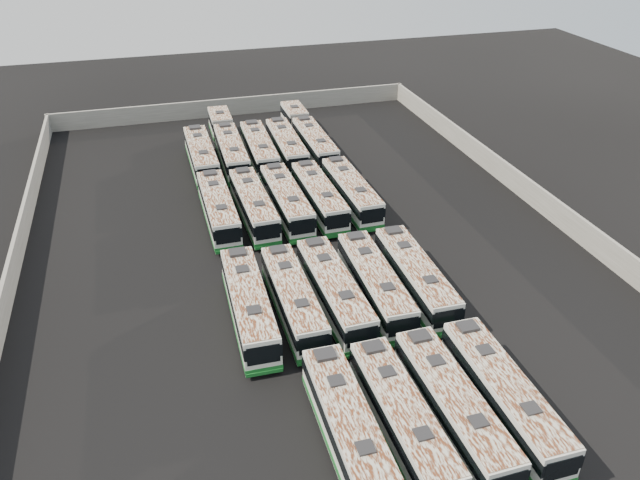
{
  "coord_description": "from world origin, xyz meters",
  "views": [
    {
      "loc": [
        -10.98,
        -40.57,
        26.71
      ],
      "look_at": [
        0.82,
        0.31,
        1.6
      ],
      "focal_mm": 35.0,
      "sensor_mm": 36.0,
      "label": 1
    }
  ],
  "objects_px": {
    "bus_midfront_left": "(293,299)",
    "bus_midfront_right": "(375,284)",
    "bus_midback_far_right": "(351,192)",
    "bus_back_right": "(287,147)",
    "bus_front_far_right": "(503,395)",
    "bus_midfront_far_right": "(415,277)",
    "bus_midfront_center": "(334,292)",
    "bus_midback_right": "(319,197)",
    "bus_midback_left": "(254,205)",
    "bus_back_center": "(259,150)",
    "bus_back_left": "(228,142)",
    "bus_front_right": "(453,407)",
    "bus_back_far_right": "(308,135)",
    "bus_midback_center": "(287,201)",
    "bus_front_left": "(349,430)",
    "bus_midback_far_left": "(218,209)",
    "bus_front_center": "(402,419)",
    "bus_midfront_far_left": "(249,305)",
    "bus_back_far_left": "(201,156)"
  },
  "relations": [
    {
      "from": "bus_midfront_far_left",
      "to": "bus_back_right",
      "type": "relative_size",
      "value": 1.0
    },
    {
      "from": "bus_front_right",
      "to": "bus_midback_far_right",
      "type": "xyz_separation_m",
      "value": [
        3.15,
        26.83,
        -0.01
      ]
    },
    {
      "from": "bus_front_far_right",
      "to": "bus_midback_right",
      "type": "xyz_separation_m",
      "value": [
        -3.02,
        26.68,
        -0.02
      ]
    },
    {
      "from": "bus_midfront_center",
      "to": "bus_midback_center",
      "type": "height_order",
      "value": "bus_midfront_center"
    },
    {
      "from": "bus_midback_left",
      "to": "bus_midback_center",
      "type": "distance_m",
      "value": 2.96
    },
    {
      "from": "bus_midback_far_right",
      "to": "bus_back_center",
      "type": "xyz_separation_m",
      "value": [
        -6.12,
        12.07,
        0.05
      ]
    },
    {
      "from": "bus_midback_far_left",
      "to": "bus_back_left",
      "type": "relative_size",
      "value": 0.63
    },
    {
      "from": "bus_front_right",
      "to": "bus_back_right",
      "type": "relative_size",
      "value": 0.98
    },
    {
      "from": "bus_midfront_far_left",
      "to": "bus_back_right",
      "type": "distance_m",
      "value": 28.23
    },
    {
      "from": "bus_back_far_right",
      "to": "bus_midfront_right",
      "type": "bearing_deg",
      "value": -95.85
    },
    {
      "from": "bus_midfront_center",
      "to": "bus_midback_right",
      "type": "distance_m",
      "value": 14.86
    },
    {
      "from": "bus_front_left",
      "to": "bus_midback_center",
      "type": "distance_m",
      "value": 26.86
    },
    {
      "from": "bus_midfront_far_right",
      "to": "bus_front_right",
      "type": "bearing_deg",
      "value": -103.56
    },
    {
      "from": "bus_midfront_far_right",
      "to": "bus_back_far_right",
      "type": "bearing_deg",
      "value": 90.91
    },
    {
      "from": "bus_midfront_left",
      "to": "bus_midfront_far_right",
      "type": "height_order",
      "value": "bus_midfront_far_right"
    },
    {
      "from": "bus_front_far_right",
      "to": "bus_midfront_far_right",
      "type": "distance_m",
      "value": 12.29
    },
    {
      "from": "bus_front_far_right",
      "to": "bus_midfront_right",
      "type": "distance_m",
      "value": 12.66
    },
    {
      "from": "bus_midfront_far_right",
      "to": "bus_midback_left",
      "type": "bearing_deg",
      "value": 123.15
    },
    {
      "from": "bus_midfront_right",
      "to": "bus_midback_right",
      "type": "relative_size",
      "value": 1.01
    },
    {
      "from": "bus_midfront_right",
      "to": "bus_midback_center",
      "type": "bearing_deg",
      "value": 102.89
    },
    {
      "from": "bus_front_center",
      "to": "bus_front_far_right",
      "type": "relative_size",
      "value": 0.98
    },
    {
      "from": "bus_front_right",
      "to": "bus_midfront_center",
      "type": "height_order",
      "value": "bus_midfront_center"
    },
    {
      "from": "bus_front_far_right",
      "to": "bus_midback_left",
      "type": "bearing_deg",
      "value": 108.75
    },
    {
      "from": "bus_midfront_right",
      "to": "bus_midback_far_left",
      "type": "distance_m",
      "value": 17.14
    },
    {
      "from": "bus_front_left",
      "to": "bus_midfront_left",
      "type": "distance_m",
      "value": 12.18
    },
    {
      "from": "bus_midfront_left",
      "to": "bus_midback_far_right",
      "type": "relative_size",
      "value": 0.98
    },
    {
      "from": "bus_back_left",
      "to": "bus_midback_center",
      "type": "bearing_deg",
      "value": -78.18
    },
    {
      "from": "bus_midback_far_right",
      "to": "bus_back_right",
      "type": "height_order",
      "value": "bus_back_right"
    },
    {
      "from": "bus_front_left",
      "to": "bus_back_left",
      "type": "xyz_separation_m",
      "value": [
        0.13,
        41.95,
        0.02
      ]
    },
    {
      "from": "bus_midback_center",
      "to": "bus_back_far_right",
      "type": "height_order",
      "value": "bus_midback_center"
    },
    {
      "from": "bus_midfront_far_right",
      "to": "bus_midback_far_right",
      "type": "height_order",
      "value": "bus_midfront_far_right"
    },
    {
      "from": "bus_back_right",
      "to": "bus_front_left",
      "type": "bearing_deg",
      "value": -97.68
    },
    {
      "from": "bus_front_center",
      "to": "bus_midback_right",
      "type": "xyz_separation_m",
      "value": [
        3.04,
        26.69,
        0.02
      ]
    },
    {
      "from": "bus_midback_left",
      "to": "bus_back_left",
      "type": "height_order",
      "value": "bus_back_left"
    },
    {
      "from": "bus_front_right",
      "to": "bus_midfront_right",
      "type": "xyz_separation_m",
      "value": [
        0.04,
        12.32,
        -0.0
      ]
    },
    {
      "from": "bus_front_center",
      "to": "bus_midback_right",
      "type": "bearing_deg",
      "value": 82.51
    },
    {
      "from": "bus_back_far_left",
      "to": "bus_back_right",
      "type": "height_order",
      "value": "bus_back_far_left"
    },
    {
      "from": "bus_front_far_right",
      "to": "bus_back_left",
      "type": "xyz_separation_m",
      "value": [
        -8.94,
        41.92,
        0.02
      ]
    },
    {
      "from": "bus_midfront_left",
      "to": "bus_back_right",
      "type": "relative_size",
      "value": 0.96
    },
    {
      "from": "bus_midback_far_left",
      "to": "bus_back_far_right",
      "type": "xyz_separation_m",
      "value": [
        12.08,
        14.93,
        -0.01
      ]
    },
    {
      "from": "bus_back_far_left",
      "to": "bus_midfront_far_right",
      "type": "bearing_deg",
      "value": -65.84
    },
    {
      "from": "bus_midback_left",
      "to": "bus_midback_right",
      "type": "xyz_separation_m",
      "value": [
        6.0,
        0.06,
        -0.02
      ]
    },
    {
      "from": "bus_midfront_far_right",
      "to": "bus_front_center",
      "type": "bearing_deg",
      "value": -115.69
    },
    {
      "from": "bus_back_far_left",
      "to": "bus_back_left",
      "type": "xyz_separation_m",
      "value": [
        3.17,
        2.95,
        -0.01
      ]
    },
    {
      "from": "bus_midback_far_right",
      "to": "bus_back_left",
      "type": "relative_size",
      "value": 0.63
    },
    {
      "from": "bus_front_left",
      "to": "bus_front_far_right",
      "type": "height_order",
      "value": "bus_front_far_right"
    },
    {
      "from": "bus_midfront_left",
      "to": "bus_midfront_right",
      "type": "xyz_separation_m",
      "value": [
        6.01,
        0.15,
        0.03
      ]
    },
    {
      "from": "bus_midfront_center",
      "to": "bus_midback_left",
      "type": "relative_size",
      "value": 1.01
    },
    {
      "from": "bus_back_far_right",
      "to": "bus_front_center",
      "type": "bearing_deg",
      "value": -98.21
    },
    {
      "from": "bus_front_center",
      "to": "bus_midback_center",
      "type": "height_order",
      "value": "bus_midback_center"
    }
  ]
}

